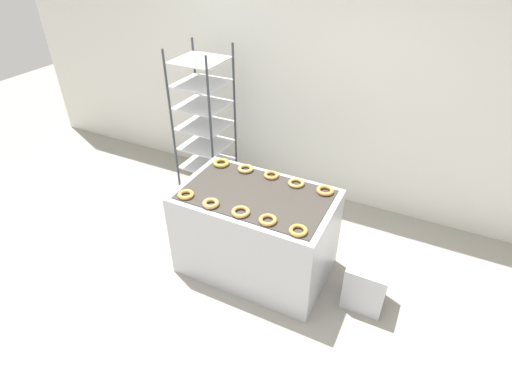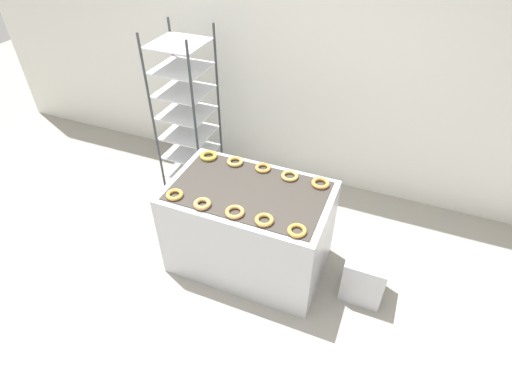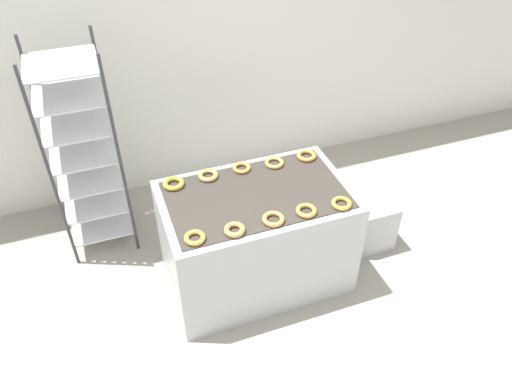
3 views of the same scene
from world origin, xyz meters
name	(u,v)px [view 1 (image 1 of 3)]	position (x,y,z in m)	size (l,w,h in m)	color
ground_plane	(221,317)	(0.00, 0.00, 0.00)	(14.00, 14.00, 0.00)	#9E998E
wall_back	(320,75)	(0.00, 2.12, 1.40)	(8.00, 0.05, 2.80)	silver
fryer_machine	(256,232)	(0.00, 0.66, 0.41)	(1.31, 0.81, 0.83)	#B7BABF
baking_rack_cart	(205,126)	(-1.06, 1.53, 0.87)	(0.51, 0.52, 1.71)	#33383D
glaze_bin	(366,284)	(1.01, 0.69, 0.21)	(0.33, 0.31, 0.42)	#B7BABF
donut_near_leftmost	(186,195)	(-0.50, 0.37, 0.85)	(0.14, 0.14, 0.03)	gold
donut_near_left	(211,203)	(-0.25, 0.36, 0.85)	(0.14, 0.14, 0.04)	tan
donut_near_center	(241,212)	(0.01, 0.37, 0.85)	(0.15, 0.15, 0.03)	#C48847
donut_near_right	(268,220)	(0.24, 0.37, 0.85)	(0.14, 0.14, 0.03)	#BD8842
donut_near_rightmost	(298,230)	(0.49, 0.36, 0.84)	(0.14, 0.14, 0.03)	gold
donut_far_leftmost	(221,163)	(-0.51, 0.94, 0.85)	(0.15, 0.15, 0.04)	gold
donut_far_left	(246,169)	(-0.25, 0.95, 0.85)	(0.14, 0.14, 0.03)	tan
donut_far_center	(271,175)	(0.00, 0.96, 0.84)	(0.13, 0.13, 0.03)	#CD8B3E
donut_far_right	(296,183)	(0.25, 0.94, 0.84)	(0.14, 0.14, 0.03)	tan
donut_far_rightmost	(325,191)	(0.50, 0.94, 0.85)	(0.15, 0.15, 0.03)	#CC873F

